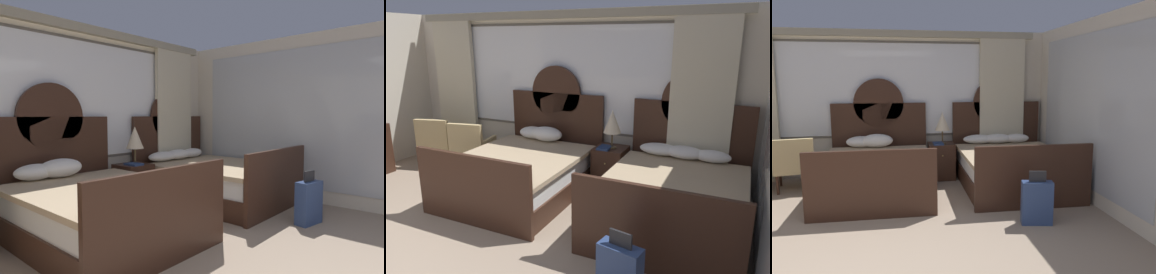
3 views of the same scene
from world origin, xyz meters
TOP-DOWN VIEW (x-y plane):
  - wall_back_window at (0.00, 3.90)m, footprint 6.14×0.22m
  - wall_right_mirror at (3.10, 1.68)m, footprint 0.08×4.50m
  - bed_near_window at (-0.08, 2.80)m, footprint 1.70×2.21m
  - bed_near_mirror at (2.14, 2.80)m, footprint 1.70×2.21m
  - nightstand_between_beds at (1.03, 3.50)m, footprint 0.47×0.49m
  - table_lamp_on_nightstand at (1.05, 3.48)m, footprint 0.27×0.27m
  - book_on_nightstand at (0.97, 3.40)m, footprint 0.18×0.26m
  - suitcase_on_floor at (1.99, 1.15)m, footprint 0.41×0.23m

SIDE VIEW (x-z plane):
  - suitcase_on_floor at x=1.99m, z-range -0.06..0.63m
  - nightstand_between_beds at x=1.03m, z-range 0.00..0.65m
  - bed_near_window at x=-0.08m, z-range -0.55..1.28m
  - bed_near_mirror at x=2.14m, z-range -0.55..1.28m
  - book_on_nightstand at x=0.97m, z-range 0.65..0.68m
  - table_lamp_on_nightstand at x=1.05m, z-range 0.77..1.35m
  - wall_right_mirror at x=3.10m, z-range 0.00..2.70m
  - wall_back_window at x=0.00m, z-range 0.07..2.77m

